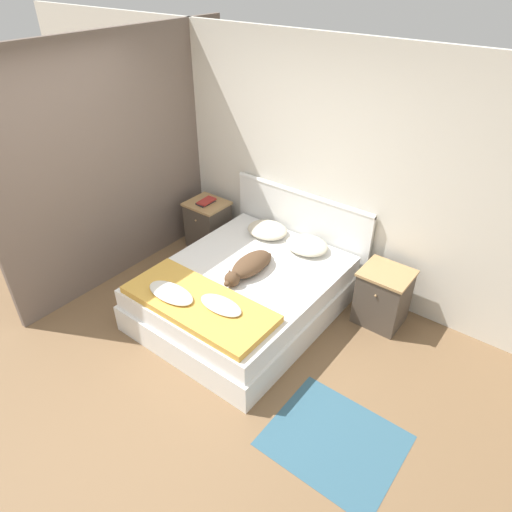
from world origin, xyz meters
The scene contains 13 objects.
ground_plane centered at (0.00, 0.00, 0.00)m, with size 16.00×16.00×0.00m, color brown.
wall_back centered at (0.00, 2.13, 1.27)m, with size 9.00×0.06×2.55m.
wall_side_left centered at (-1.48, 1.05, 1.27)m, with size 0.06×3.10×2.55m.
bed centered at (0.12, 1.04, 0.24)m, with size 1.63×1.98×0.49m.
headboard centered at (0.12, 2.06, 0.51)m, with size 1.71×0.06×0.99m.
nightstand_left centered at (-1.05, 1.78, 0.30)m, with size 0.47×0.43×0.60m.
nightstand_right centered at (1.29, 1.78, 0.30)m, with size 0.47×0.43×0.60m.
pillow_left centered at (-0.14, 1.79, 0.54)m, with size 0.47×0.40×0.11m.
pillow_right centered at (0.38, 1.79, 0.54)m, with size 0.47×0.40×0.11m.
quilt centered at (0.11, 0.40, 0.53)m, with size 1.44×0.60×0.12m.
dog centered at (0.16, 1.09, 0.57)m, with size 0.26×0.74×0.17m.
book_stack centered at (-1.04, 1.76, 0.62)m, with size 0.15×0.24×0.04m.
rug centered at (1.63, 0.28, 0.00)m, with size 0.98×0.84×0.00m.
Camera 1 is at (2.45, -1.76, 3.14)m, focal length 32.00 mm.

